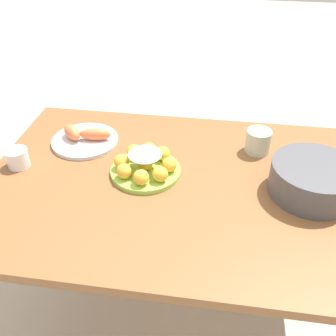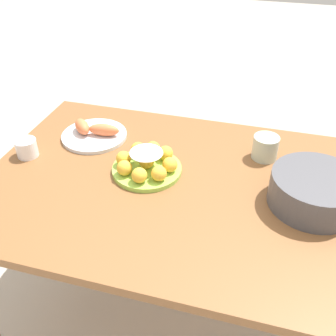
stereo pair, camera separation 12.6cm
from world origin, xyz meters
name	(u,v)px [view 2 (the right image)]	position (x,y,z in m)	size (l,w,h in m)	color
ground_plane	(184,324)	(0.00, 0.00, 0.00)	(12.00, 12.00, 0.00)	#B2A899
dining_table	(189,210)	(0.00, 0.00, 0.67)	(1.34, 0.86, 0.78)	brown
cake_plate	(147,164)	(-0.16, 0.03, 0.81)	(0.23, 0.23, 0.08)	#99CC4C
serving_bowl	(315,190)	(0.37, 0.01, 0.83)	(0.26, 0.26, 0.10)	#4C4C51
seafood_platter	(94,133)	(-0.41, 0.19, 0.79)	(0.24, 0.24, 0.07)	silver
cup_near	(27,148)	(-0.59, 0.01, 0.81)	(0.07, 0.07, 0.06)	white
cup_far	(265,147)	(0.21, 0.22, 0.82)	(0.09, 0.09, 0.08)	beige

